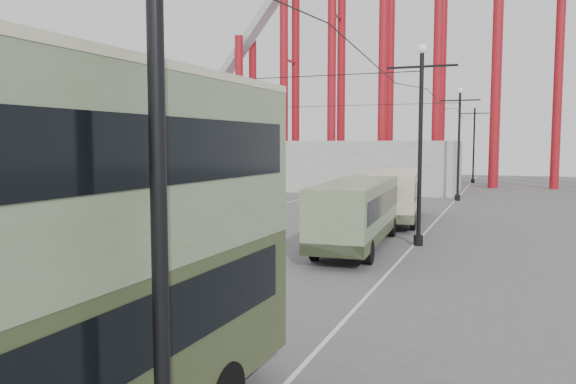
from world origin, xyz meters
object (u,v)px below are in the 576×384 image
at_px(double_decker_bus, 7,263).
at_px(single_decker_green, 359,210).
at_px(pedestrian, 235,242).
at_px(single_decker_cream, 397,193).

xyz_separation_m(double_decker_bus, single_decker_green, (-0.58, 20.08, -1.60)).
distance_m(double_decker_bus, pedestrian, 14.97).
relative_size(single_decker_cream, pedestrian, 5.33).
height_order(single_decker_green, pedestrian, single_decker_green).
bearing_deg(single_decker_cream, pedestrian, -109.65).
distance_m(single_decker_green, pedestrian, 6.86).
height_order(double_decker_bus, single_decker_cream, double_decker_bus).
bearing_deg(double_decker_bus, single_decker_green, 93.32).
xyz_separation_m(single_decker_green, pedestrian, (-3.47, -5.87, -0.78)).
xyz_separation_m(double_decker_bus, pedestrian, (-4.04, 14.22, -2.38)).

